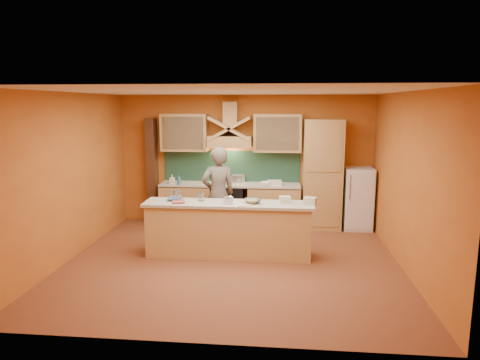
# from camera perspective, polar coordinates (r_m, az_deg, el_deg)

# --- Properties ---
(floor) EXTENTS (5.50, 5.00, 0.01)m
(floor) POSITION_cam_1_polar(r_m,az_deg,el_deg) (7.29, -1.03, -10.84)
(floor) COLOR brown
(floor) RESTS_ON ground
(ceiling) EXTENTS (5.50, 5.00, 0.01)m
(ceiling) POSITION_cam_1_polar(r_m,az_deg,el_deg) (6.81, -1.10, 11.74)
(ceiling) COLOR white
(ceiling) RESTS_ON wall_back
(wall_back) EXTENTS (5.50, 0.02, 2.80)m
(wall_back) POSITION_cam_1_polar(r_m,az_deg,el_deg) (9.37, 0.69, 2.71)
(wall_back) COLOR #C46A26
(wall_back) RESTS_ON floor
(wall_front) EXTENTS (5.50, 0.02, 2.80)m
(wall_front) POSITION_cam_1_polar(r_m,az_deg,el_deg) (4.50, -4.74, -5.45)
(wall_front) COLOR #C46A26
(wall_front) RESTS_ON floor
(wall_left) EXTENTS (0.02, 5.00, 2.80)m
(wall_left) POSITION_cam_1_polar(r_m,az_deg,el_deg) (7.72, -21.78, 0.40)
(wall_left) COLOR #C46A26
(wall_left) RESTS_ON floor
(wall_right) EXTENTS (0.02, 5.00, 2.80)m
(wall_right) POSITION_cam_1_polar(r_m,az_deg,el_deg) (7.14, 21.42, -0.31)
(wall_right) COLOR #C46A26
(wall_right) RESTS_ON floor
(base_cabinet_left) EXTENTS (1.10, 0.60, 0.86)m
(base_cabinet_left) POSITION_cam_1_polar(r_m,az_deg,el_deg) (9.44, -7.07, -3.30)
(base_cabinet_left) COLOR tan
(base_cabinet_left) RESTS_ON floor
(base_cabinet_right) EXTENTS (1.10, 0.60, 0.86)m
(base_cabinet_right) POSITION_cam_1_polar(r_m,az_deg,el_deg) (9.22, 4.55, -3.57)
(base_cabinet_right) COLOR tan
(base_cabinet_right) RESTS_ON floor
(counter_top) EXTENTS (3.00, 0.62, 0.04)m
(counter_top) POSITION_cam_1_polar(r_m,az_deg,el_deg) (9.19, -1.34, -0.60)
(counter_top) COLOR beige
(counter_top) RESTS_ON base_cabinet_left
(stove) EXTENTS (0.60, 0.58, 0.90)m
(stove) POSITION_cam_1_polar(r_m,az_deg,el_deg) (9.28, -1.33, -3.33)
(stove) COLOR black
(stove) RESTS_ON floor
(backsplash) EXTENTS (3.00, 0.03, 0.70)m
(backsplash) POSITION_cam_1_polar(r_m,az_deg,el_deg) (9.41, -1.14, 1.82)
(backsplash) COLOR #1B3D2D
(backsplash) RESTS_ON wall_back
(range_hood) EXTENTS (0.92, 0.50, 0.24)m
(range_hood) POSITION_cam_1_polar(r_m,az_deg,el_deg) (9.11, -1.33, 5.15)
(range_hood) COLOR tan
(range_hood) RESTS_ON wall_back
(hood_chimney) EXTENTS (0.30, 0.30, 0.50)m
(hood_chimney) POSITION_cam_1_polar(r_m,az_deg,el_deg) (9.18, -1.27, 8.82)
(hood_chimney) COLOR tan
(hood_chimney) RESTS_ON wall_back
(upper_cabinet_left) EXTENTS (1.00, 0.35, 0.80)m
(upper_cabinet_left) POSITION_cam_1_polar(r_m,az_deg,el_deg) (9.34, -7.41, 6.30)
(upper_cabinet_left) COLOR tan
(upper_cabinet_left) RESTS_ON wall_back
(upper_cabinet_right) EXTENTS (1.00, 0.35, 0.80)m
(upper_cabinet_right) POSITION_cam_1_polar(r_m,az_deg,el_deg) (9.11, 5.02, 6.25)
(upper_cabinet_right) COLOR tan
(upper_cabinet_right) RESTS_ON wall_back
(pantry_column) EXTENTS (0.80, 0.60, 2.30)m
(pantry_column) POSITION_cam_1_polar(r_m,az_deg,el_deg) (9.12, 10.91, 0.74)
(pantry_column) COLOR tan
(pantry_column) RESTS_ON floor
(fridge) EXTENTS (0.58, 0.60, 1.30)m
(fridge) POSITION_cam_1_polar(r_m,az_deg,el_deg) (9.31, 15.41, -2.39)
(fridge) COLOR white
(fridge) RESTS_ON floor
(trim_column_left) EXTENTS (0.20, 0.30, 2.30)m
(trim_column_left) POSITION_cam_1_polar(r_m,az_deg,el_deg) (9.65, -11.61, 1.22)
(trim_column_left) COLOR #472816
(trim_column_left) RESTS_ON floor
(island_body) EXTENTS (2.80, 0.55, 0.88)m
(island_body) POSITION_cam_1_polar(r_m,az_deg,el_deg) (7.44, -1.54, -6.82)
(island_body) COLOR #E2B973
(island_body) RESTS_ON floor
(island_top) EXTENTS (2.90, 0.62, 0.05)m
(island_top) POSITION_cam_1_polar(r_m,az_deg,el_deg) (7.31, -1.56, -3.22)
(island_top) COLOR beige
(island_top) RESTS_ON island_body
(person) EXTENTS (0.78, 0.67, 1.81)m
(person) POSITION_cam_1_polar(r_m,az_deg,el_deg) (8.21, -2.95, -1.87)
(person) COLOR #70665B
(person) RESTS_ON floor
(pot_large) EXTENTS (0.25, 0.25, 0.17)m
(pot_large) POSITION_cam_1_polar(r_m,az_deg,el_deg) (9.13, -1.72, -0.13)
(pot_large) COLOR #B9B9C0
(pot_large) RESTS_ON stove
(pot_small) EXTENTS (0.23, 0.23, 0.14)m
(pot_small) POSITION_cam_1_polar(r_m,az_deg,el_deg) (9.33, -0.34, 0.01)
(pot_small) COLOR #B6B7BE
(pot_small) RESTS_ON stove
(soap_bottle_a) EXTENTS (0.11, 0.11, 0.20)m
(soap_bottle_a) POSITION_cam_1_polar(r_m,az_deg,el_deg) (9.25, -9.03, 0.10)
(soap_bottle_a) COLOR silver
(soap_bottle_a) RESTS_ON counter_top
(soap_bottle_b) EXTENTS (0.11, 0.11, 0.22)m
(soap_bottle_b) POSITION_cam_1_polar(r_m,az_deg,el_deg) (9.12, -8.16, 0.05)
(soap_bottle_b) COLOR teal
(soap_bottle_b) RESTS_ON counter_top
(bowl_back) EXTENTS (0.26, 0.26, 0.08)m
(bowl_back) POSITION_cam_1_polar(r_m,az_deg,el_deg) (8.97, 3.56, -0.50)
(bowl_back) COLOR white
(bowl_back) RESTS_ON counter_top
(dish_rack) EXTENTS (0.30, 0.25, 0.10)m
(dish_rack) POSITION_cam_1_polar(r_m,az_deg,el_deg) (9.02, 4.65, -0.38)
(dish_rack) COLOR white
(dish_rack) RESTS_ON counter_top
(book_lower) EXTENTS (0.28, 0.33, 0.03)m
(book_lower) POSITION_cam_1_polar(r_m,az_deg,el_deg) (7.41, -9.06, -2.86)
(book_lower) COLOR #AC443D
(book_lower) RESTS_ON island_top
(book_upper) EXTENTS (0.22, 0.29, 0.02)m
(book_upper) POSITION_cam_1_polar(r_m,az_deg,el_deg) (7.62, -9.50, -2.37)
(book_upper) COLOR #415E90
(book_upper) RESTS_ON island_top
(jar_large) EXTENTS (0.17, 0.17, 0.17)m
(jar_large) POSITION_cam_1_polar(r_m,az_deg,el_deg) (7.55, -8.38, -2.03)
(jar_large) COLOR white
(jar_large) RESTS_ON island_top
(jar_small) EXTENTS (0.11, 0.11, 0.13)m
(jar_small) POSITION_cam_1_polar(r_m,az_deg,el_deg) (7.46, -5.24, -2.28)
(jar_small) COLOR silver
(jar_small) RESTS_ON island_top
(kitchen_scale) EXTENTS (0.15, 0.15, 0.11)m
(kitchen_scale) POSITION_cam_1_polar(r_m,az_deg,el_deg) (7.20, -1.57, -2.77)
(kitchen_scale) COLOR silver
(kitchen_scale) RESTS_ON island_top
(mixing_bowl) EXTENTS (0.34, 0.34, 0.07)m
(mixing_bowl) POSITION_cam_1_polar(r_m,az_deg,el_deg) (7.26, 1.67, -2.84)
(mixing_bowl) COLOR silver
(mixing_bowl) RESTS_ON island_top
(cloth) EXTENTS (0.26, 0.23, 0.01)m
(cloth) POSITION_cam_1_polar(r_m,az_deg,el_deg) (7.09, 0.53, -3.37)
(cloth) COLOR beige
(cloth) RESTS_ON island_top
(grocery_bag_a) EXTENTS (0.20, 0.17, 0.12)m
(grocery_bag_a) POSITION_cam_1_polar(r_m,az_deg,el_deg) (7.29, 6.02, -2.64)
(grocery_bag_a) COLOR beige
(grocery_bag_a) RESTS_ON island_top
(grocery_bag_b) EXTENTS (0.24, 0.21, 0.12)m
(grocery_bag_b) POSITION_cam_1_polar(r_m,az_deg,el_deg) (7.25, 9.33, -2.77)
(grocery_bag_b) COLOR beige
(grocery_bag_b) RESTS_ON island_top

